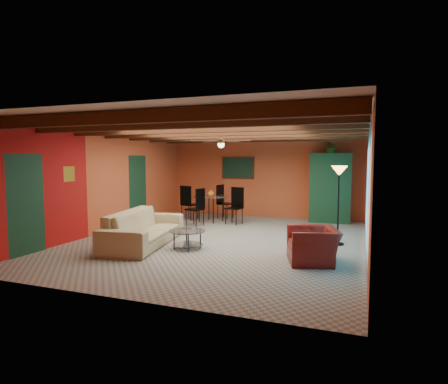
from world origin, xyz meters
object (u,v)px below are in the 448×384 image
at_px(sofa, 144,228).
at_px(coffee_table, 187,239).
at_px(armoire, 331,189).
at_px(vase, 211,183).
at_px(floor_lamp, 338,205).
at_px(potted_plant, 332,147).
at_px(armchair, 313,245).
at_px(dining_table, 211,204).

distance_m(sofa, coffee_table, 1.10).
bearing_deg(armoire, vase, -164.42).
bearing_deg(coffee_table, sofa, 179.59).
bearing_deg(floor_lamp, coffee_table, -152.83).
bearing_deg(sofa, potted_plant, -47.90).
height_order(armchair, potted_plant, potted_plant).
height_order(armoire, potted_plant, potted_plant).
height_order(sofa, vase, vase).
bearing_deg(potted_plant, coffee_table, -118.92).
xyz_separation_m(coffee_table, armoire, (2.60, 4.71, 0.83)).
bearing_deg(armchair, sofa, -109.19).
distance_m(armchair, coffee_table, 2.70).
bearing_deg(coffee_table, armoire, 61.08).
bearing_deg(vase, dining_table, 0.00).
distance_m(sofa, armchair, 3.78).
height_order(coffee_table, potted_plant, potted_plant).
bearing_deg(vase, coffee_table, -75.88).
height_order(armchair, coffee_table, armchair).
height_order(coffee_table, armoire, armoire).
distance_m(coffee_table, dining_table, 3.57).
bearing_deg(floor_lamp, sofa, -159.40).
bearing_deg(potted_plant, armoire, 0.00).
xyz_separation_m(armoire, potted_plant, (0.00, 0.00, 1.29)).
height_order(armoire, vase, armoire).
relative_size(dining_table, potted_plant, 4.14).
distance_m(dining_table, potted_plant, 4.09).
bearing_deg(dining_table, coffee_table, -75.88).
xyz_separation_m(coffee_table, floor_lamp, (3.03, 1.56, 0.69)).
height_order(sofa, coffee_table, sofa).
xyz_separation_m(sofa, potted_plant, (3.69, 4.70, 1.93)).
relative_size(coffee_table, floor_lamp, 0.44).
xyz_separation_m(sofa, dining_table, (0.22, 3.44, 0.17)).
bearing_deg(dining_table, sofa, -93.65).
distance_m(sofa, floor_lamp, 4.43).
distance_m(sofa, vase, 3.55).
bearing_deg(floor_lamp, vase, 154.12).
bearing_deg(dining_table, floor_lamp, -25.88).
height_order(armchair, armoire, armoire).
relative_size(dining_table, floor_lamp, 1.18).
distance_m(potted_plant, vase, 3.85).
xyz_separation_m(armchair, floor_lamp, (0.34, 1.71, 0.57)).
bearing_deg(coffee_table, armchair, -3.18).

